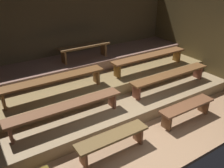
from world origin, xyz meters
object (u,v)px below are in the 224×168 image
Objects in this scene: bench_upper_center at (84,48)px; bench_floor_left at (112,139)px; bench_lower_right at (170,76)px; bench_middle_right at (150,57)px; bench_lower_left at (66,108)px; bench_middle_left at (53,80)px; bench_floor_right at (187,108)px.

bench_floor_left is at bearing -107.57° from bench_upper_center.
bench_lower_right reaches higher than bench_floor_left.
bench_floor_left is 3.11m from bench_middle_right.
bench_lower_left is 3.03m from bench_middle_right.
bench_lower_left is 1.69× the size of bench_upper_center.
bench_middle_left and bench_middle_right have the same top height.
bench_middle_left is at bearing 164.73° from bench_lower_right.
bench_middle_right reaches higher than bench_lower_right.
bench_upper_center reaches higher than bench_lower_left.
bench_lower_right is at bearing 22.41° from bench_floor_left.
bench_floor_right is 0.59× the size of bench_lower_left.
bench_lower_left and bench_lower_right have the same top height.
bench_floor_right is at bearing -102.57° from bench_middle_right.
bench_middle_left reaches higher than bench_lower_right.
bench_floor_left is at bearing -77.43° from bench_middle_left.
bench_upper_center is (1.30, 0.99, 0.27)m from bench_middle_left.
bench_middle_right is (0.41, 1.83, 0.60)m from bench_floor_right.
bench_lower_right is at bearing -47.99° from bench_upper_center.
bench_floor_left is 1.00× the size of bench_floor_right.
bench_middle_right is at bearing 77.43° from bench_floor_right.
bench_floor_right is 1.17m from bench_lower_right.
bench_lower_right is at bearing 65.60° from bench_floor_right.
bench_floor_right is at bearing 0.00° from bench_floor_left.
bench_lower_left is 0.85m from bench_middle_left.
bench_floor_left is 0.60× the size of bench_middle_left.
bench_middle_left reaches higher than bench_floor_left.
bench_upper_center is (1.36, 1.79, 0.56)m from bench_lower_left.
bench_floor_right is 0.59× the size of bench_lower_right.
bench_middle_right is at bearing 36.79° from bench_floor_left.
bench_upper_center is at bearing 112.05° from bench_floor_right.
bench_middle_left is 2.85m from bench_middle_right.
bench_upper_center reaches higher than bench_middle_right.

